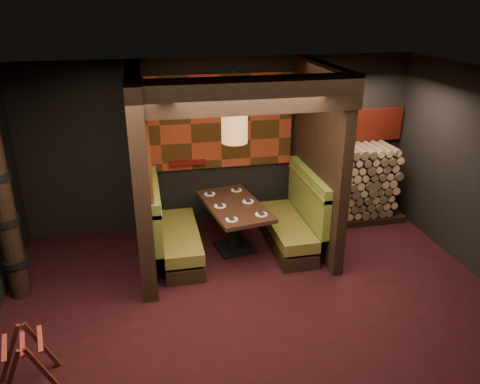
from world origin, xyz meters
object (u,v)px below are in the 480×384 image
object	(u,v)px
booth_bench_right	(293,223)
dining_table	(234,218)
totem_column	(5,215)
firewood_stack	(355,184)
booth_bench_left	(173,234)
luggage_rack	(26,360)
pendant_lamp	(234,127)

from	to	relation	value
booth_bench_right	dining_table	bearing A→B (deg)	175.26
totem_column	firewood_stack	distance (m)	5.50
booth_bench_left	totem_column	bearing A→B (deg)	-165.25
luggage_rack	firewood_stack	distance (m)	5.75
booth_bench_left	dining_table	xyz separation A→B (m)	(0.96, 0.08, 0.14)
booth_bench_left	luggage_rack	xyz separation A→B (m)	(-1.64, -2.31, -0.06)
booth_bench_right	totem_column	xyz separation A→B (m)	(-3.98, -0.55, 0.79)
booth_bench_left	totem_column	distance (m)	2.30
booth_bench_left	pendant_lamp	size ratio (longest dim) A/B	1.48
pendant_lamp	totem_column	xyz separation A→B (m)	(-3.05, -0.58, -0.81)
dining_table	luggage_rack	bearing A→B (deg)	-137.47
totem_column	booth_bench_right	bearing A→B (deg)	7.86
booth_bench_left	totem_column	size ratio (longest dim) A/B	0.67
booth_bench_right	pendant_lamp	size ratio (longest dim) A/B	1.48
booth_bench_right	dining_table	xyz separation A→B (m)	(-0.93, 0.08, 0.14)
pendant_lamp	totem_column	distance (m)	3.21
booth_bench_left	booth_bench_right	size ratio (longest dim) A/B	1.00
dining_table	totem_column	xyz separation A→B (m)	(-3.05, -0.63, 0.65)
dining_table	luggage_rack	size ratio (longest dim) A/B	2.22
booth_bench_left	luggage_rack	size ratio (longest dim) A/B	2.24
dining_table	pendant_lamp	world-z (taller)	pendant_lamp
dining_table	totem_column	distance (m)	3.18
booth_bench_right	firewood_stack	bearing A→B (deg)	27.35
pendant_lamp	firewood_stack	bearing A→B (deg)	16.40
booth_bench_right	firewood_stack	size ratio (longest dim) A/B	0.92
dining_table	luggage_rack	world-z (taller)	dining_table
totem_column	luggage_rack	bearing A→B (deg)	-75.63
booth_bench_left	firewood_stack	distance (m)	3.33
booth_bench_right	luggage_rack	world-z (taller)	booth_bench_right
booth_bench_right	firewood_stack	world-z (taller)	firewood_stack
totem_column	firewood_stack	bearing A→B (deg)	13.19
booth_bench_left	firewood_stack	world-z (taller)	firewood_stack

